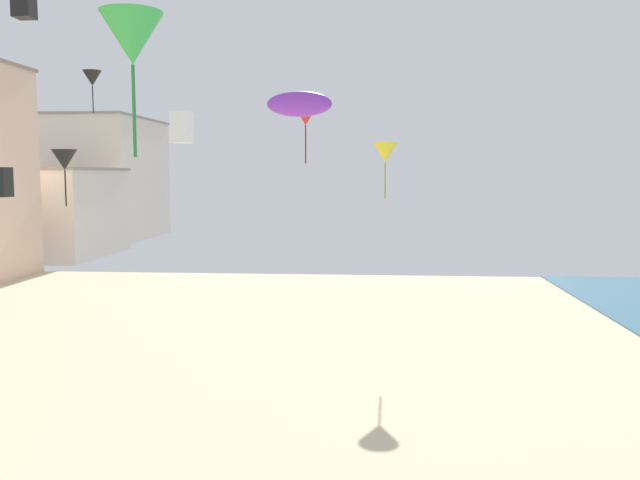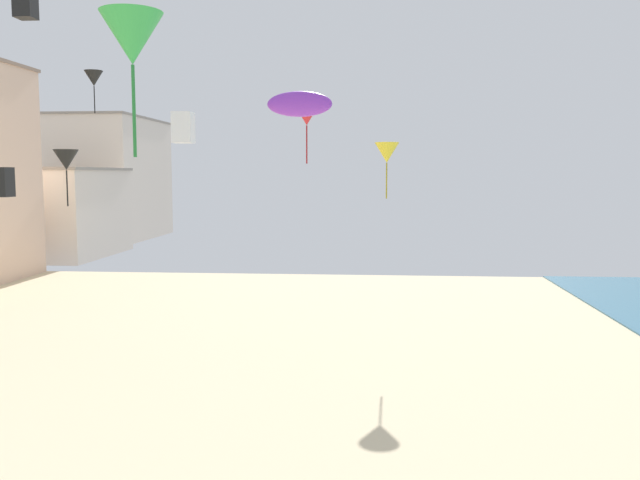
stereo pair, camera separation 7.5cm
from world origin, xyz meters
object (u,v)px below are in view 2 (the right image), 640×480
Objects in this scene: kite_white_box at (183,128)px; kite_black_box_2 at (1,182)px; kite_purple_parafoil at (300,104)px; kite_red_delta at (307,115)px; kite_black_delta at (94,78)px; kite_black_delta_2 at (66,160)px; kite_yellow_delta at (387,153)px; kite_green_delta at (132,39)px; kite_black_box at (25,3)px.

kite_white_box is 1.14× the size of kite_black_box_2.
kite_purple_parafoil is (7.11, -11.99, -0.15)m from kite_white_box.
kite_red_delta is 6.15m from kite_white_box.
kite_black_delta reaches higher than kite_black_delta_2.
kite_yellow_delta is at bearing 80.83° from kite_purple_parafoil.
kite_green_delta is at bearing -106.47° from kite_yellow_delta.
kite_black_box is (-11.92, -3.85, 4.52)m from kite_red_delta.
kite_black_box is 0.64× the size of kite_purple_parafoil.
kite_black_delta is 1.68× the size of kite_black_box_2.
kite_black_box is (-5.79, -3.84, 5.11)m from kite_white_box.
kite_green_delta is at bearing -52.96° from kite_black_box.
kite_black_delta reaches higher than kite_green_delta.
kite_purple_parafoil is 5.61m from kite_green_delta.
kite_white_box is at bearing 28.82° from kite_black_box_2.
kite_purple_parafoil is 20.66m from kite_black_delta_2.
kite_yellow_delta is (10.16, 6.87, -1.05)m from kite_white_box.
kite_black_box is (-0.37, -6.04, 2.36)m from kite_black_delta.
kite_yellow_delta is (4.03, 6.85, -1.63)m from kite_red_delta.
kite_black_delta reaches higher than kite_white_box.
kite_black_box reaches higher than kite_green_delta.
kite_yellow_delta is 2.48× the size of kite_black_box_2.
kite_black_delta_2 is at bearing 159.73° from kite_white_box.
kite_red_delta is 1.30× the size of kite_black_delta.
kite_black_box_2 is (-1.41, -0.13, -7.75)m from kite_black_box.
kite_white_box is (-6.13, -0.02, -0.58)m from kite_red_delta.
kite_green_delta is 21.73m from kite_black_delta_2.
kite_red_delta is 13.90m from kite_black_delta_2.
kite_white_box reaches higher than kite_yellow_delta.
kite_black_box is 20.17m from kite_yellow_delta.
kite_black_box reaches higher than kite_black_box_2.
kite_white_box is 8.62m from kite_black_box.
kite_white_box is 0.76× the size of kite_purple_parafoil.
kite_white_box is 0.49× the size of kite_black_delta_2.
kite_white_box is 0.46× the size of kite_yellow_delta.
kite_black_delta is 1.74× the size of kite_black_box.
kite_black_delta reaches higher than kite_red_delta.
kite_white_box is 1.18× the size of kite_black_box.
kite_black_delta is 0.63× the size of kite_green_delta.
kite_green_delta is at bearing -132.77° from kite_purple_parafoil.
kite_white_box is at bearing -20.27° from kite_black_delta_2.
kite_green_delta is (-6.76, -22.87, 2.10)m from kite_yellow_delta.
kite_red_delta is 0.81× the size of kite_green_delta.
kite_white_box is at bearing -179.83° from kite_red_delta.
kite_purple_parafoil is 0.56× the size of kite_green_delta.
kite_green_delta is at bearing -78.03° from kite_white_box.
kite_black_box is at bearing -146.13° from kite_yellow_delta.
kite_red_delta reaches higher than kite_black_delta_2.
kite_black_box_2 is 16.46m from kite_green_delta.
kite_black_delta_2 is at bearing 168.69° from kite_red_delta.
kite_black_delta_2 is (-1.55, 6.55, -6.62)m from kite_black_box.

